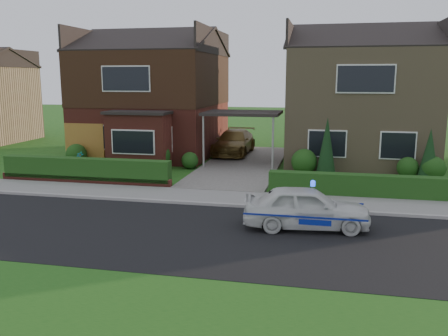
# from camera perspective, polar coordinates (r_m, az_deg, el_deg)

# --- Properties ---
(ground) EXTENTS (120.00, 120.00, 0.00)m
(ground) POSITION_cam_1_polar(r_m,az_deg,el_deg) (14.03, -5.61, -7.75)
(ground) COLOR #194E15
(ground) RESTS_ON ground
(road) EXTENTS (60.00, 6.00, 0.02)m
(road) POSITION_cam_1_polar(r_m,az_deg,el_deg) (14.03, -5.61, -7.75)
(road) COLOR black
(road) RESTS_ON ground
(kerb) EXTENTS (60.00, 0.16, 0.12)m
(kerb) POSITION_cam_1_polar(r_m,az_deg,el_deg) (16.81, -2.46, -4.34)
(kerb) COLOR #9E9993
(kerb) RESTS_ON ground
(sidewalk) EXTENTS (60.00, 2.00, 0.10)m
(sidewalk) POSITION_cam_1_polar(r_m,az_deg,el_deg) (17.80, -1.61, -3.51)
(sidewalk) COLOR slate
(sidewalk) RESTS_ON ground
(grass_verge) EXTENTS (60.00, 4.00, 0.01)m
(grass_verge) POSITION_cam_1_polar(r_m,az_deg,el_deg) (9.76, -14.92, -16.73)
(grass_verge) COLOR #194E15
(grass_verge) RESTS_ON ground
(driveway) EXTENTS (3.80, 12.00, 0.12)m
(driveway) POSITION_cam_1_polar(r_m,az_deg,el_deg) (24.41, 2.22, 0.44)
(driveway) COLOR #666059
(driveway) RESTS_ON ground
(house_left) EXTENTS (7.50, 9.53, 7.25)m
(house_left) POSITION_cam_1_polar(r_m,az_deg,el_deg) (28.34, -8.43, 9.40)
(house_left) COLOR maroon
(house_left) RESTS_ON ground
(house_right) EXTENTS (7.50, 8.06, 7.25)m
(house_right) POSITION_cam_1_polar(r_m,az_deg,el_deg) (26.71, 15.93, 8.71)
(house_right) COLOR #907A58
(house_right) RESTS_ON ground
(carport_link) EXTENTS (3.80, 3.00, 2.77)m
(carport_link) POSITION_cam_1_polar(r_m,az_deg,el_deg) (24.03, 2.25, 6.52)
(carport_link) COLOR black
(carport_link) RESTS_ON ground
(garage_door) EXTENTS (2.20, 0.10, 2.10)m
(garage_door) POSITION_cam_1_polar(r_m,az_deg,el_deg) (25.99, -16.41, 2.85)
(garage_door) COLOR brown
(garage_door) RESTS_ON ground
(dwarf_wall) EXTENTS (7.70, 0.25, 0.36)m
(dwarf_wall) POSITION_cam_1_polar(r_m,az_deg,el_deg) (20.94, -16.42, -1.41)
(dwarf_wall) COLOR maroon
(dwarf_wall) RESTS_ON ground
(hedge_left) EXTENTS (7.50, 0.55, 0.90)m
(hedge_left) POSITION_cam_1_polar(r_m,az_deg,el_deg) (21.11, -16.20, -1.80)
(hedge_left) COLOR #173B13
(hedge_left) RESTS_ON ground
(hedge_right) EXTENTS (7.50, 0.55, 0.80)m
(hedge_right) POSITION_cam_1_polar(r_m,az_deg,el_deg) (18.62, 17.00, -3.50)
(hedge_right) COLOR #173B13
(hedge_right) RESTS_ON ground
(shrub_left_far) EXTENTS (1.08, 1.08, 1.08)m
(shrub_left_far) POSITION_cam_1_polar(r_m,az_deg,el_deg) (25.79, -17.33, 1.59)
(shrub_left_far) COLOR #173B13
(shrub_left_far) RESTS_ON ground
(shrub_left_mid) EXTENTS (1.32, 1.32, 1.32)m
(shrub_left_mid) POSITION_cam_1_polar(r_m,az_deg,el_deg) (23.71, -8.05, 1.50)
(shrub_left_mid) COLOR #173B13
(shrub_left_mid) RESTS_ON ground
(shrub_left_near) EXTENTS (0.84, 0.84, 0.84)m
(shrub_left_near) POSITION_cam_1_polar(r_m,az_deg,el_deg) (23.53, -4.13, 0.92)
(shrub_left_near) COLOR #173B13
(shrub_left_near) RESTS_ON ground
(shrub_right_near) EXTENTS (1.20, 1.20, 1.20)m
(shrub_right_near) POSITION_cam_1_polar(r_m,az_deg,el_deg) (22.41, 9.61, 0.76)
(shrub_right_near) COLOR #173B13
(shrub_right_near) RESTS_ON ground
(shrub_right_mid) EXTENTS (0.96, 0.96, 0.96)m
(shrub_right_mid) POSITION_cam_1_polar(r_m,az_deg,el_deg) (22.81, 21.23, 0.04)
(shrub_right_mid) COLOR #173B13
(shrub_right_mid) RESTS_ON ground
(shrub_right_far) EXTENTS (1.08, 1.08, 1.08)m
(shrub_right_far) POSITION_cam_1_polar(r_m,az_deg,el_deg) (22.69, 23.85, -0.05)
(shrub_right_far) COLOR #173B13
(shrub_right_far) RESTS_ON ground
(conifer_a) EXTENTS (0.90, 0.90, 2.60)m
(conifer_a) POSITION_cam_1_polar(r_m,az_deg,el_deg) (22.08, 12.24, 2.36)
(conifer_a) COLOR black
(conifer_a) RESTS_ON ground
(conifer_b) EXTENTS (0.90, 0.90, 2.20)m
(conifer_b) POSITION_cam_1_polar(r_m,az_deg,el_deg) (22.56, 23.46, 1.37)
(conifer_b) COLOR black
(conifer_b) RESTS_ON ground
(police_car) EXTENTS (3.44, 3.89, 1.44)m
(police_car) POSITION_cam_1_polar(r_m,az_deg,el_deg) (14.38, 9.87, -4.74)
(police_car) COLOR silver
(police_car) RESTS_ON ground
(driveway_car) EXTENTS (1.99, 4.73, 1.36)m
(driveway_car) POSITION_cam_1_polar(r_m,az_deg,el_deg) (27.30, 1.22, 3.13)
(driveway_car) COLOR brown
(driveway_car) RESTS_ON driveway
(potted_plant_a) EXTENTS (0.42, 0.31, 0.75)m
(potted_plant_a) POSITION_cam_1_polar(r_m,az_deg,el_deg) (25.15, -16.89, 1.01)
(potted_plant_a) COLOR gray
(potted_plant_a) RESTS_ON ground
(potted_plant_b) EXTENTS (0.50, 0.48, 0.72)m
(potted_plant_b) POSITION_cam_1_polar(r_m,az_deg,el_deg) (22.35, -19.44, -0.37)
(potted_plant_b) COLOR gray
(potted_plant_b) RESTS_ON ground
(potted_plant_c) EXTENTS (0.42, 0.42, 0.71)m
(potted_plant_c) POSITION_cam_1_polar(r_m,az_deg,el_deg) (21.67, -7.38, -0.17)
(potted_plant_c) COLOR gray
(potted_plant_c) RESTS_ON ground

